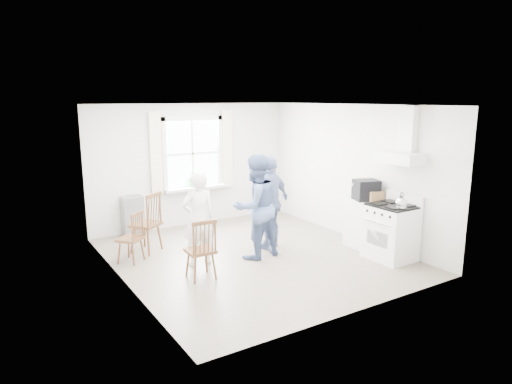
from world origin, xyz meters
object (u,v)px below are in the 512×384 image
person_mid (255,207)px  person_right (270,202)px  gas_stove (391,231)px  person_left (198,219)px  stereo_stack (366,190)px  windsor_chair_a (151,216)px  windsor_chair_b (203,243)px  windsor_chair_c (135,232)px  low_cabinet (364,223)px

person_mid → person_right: size_ratio=1.05×
gas_stove → person_right: person_right is taller
person_left → gas_stove: bearing=154.3°
gas_stove → stereo_stack: 0.90m
windsor_chair_a → person_mid: 1.88m
windsor_chair_a → person_mid: (1.43, -1.20, 0.23)m
gas_stove → windsor_chair_b: (-3.12, 0.84, 0.10)m
stereo_stack → windsor_chair_c: stereo_stack is taller
low_cabinet → stereo_stack: (-0.02, -0.03, 0.63)m
low_cabinet → windsor_chair_a: 3.86m
windsor_chair_b → person_mid: person_mid is taller
gas_stove → windsor_chair_b: gas_stove is taller
gas_stove → windsor_chair_a: gas_stove is taller
stereo_stack → windsor_chair_a: 3.88m
windsor_chair_b → windsor_chair_c: bearing=115.6°
gas_stove → person_left: size_ratio=0.72×
low_cabinet → windsor_chair_b: size_ratio=0.94×
person_right → stereo_stack: bearing=127.5°
low_cabinet → windsor_chair_c: low_cabinet is taller
gas_stove → person_mid: bearing=145.6°
windsor_chair_b → person_mid: (1.22, 0.46, 0.31)m
stereo_stack → person_mid: 2.07m
stereo_stack → person_left: 3.07m
gas_stove → person_mid: 2.35m
low_cabinet → person_right: size_ratio=0.53×
low_cabinet → person_left: size_ratio=0.58×
windsor_chair_c → person_right: person_right is taller
windsor_chair_b → windsor_chair_a: bearing=97.4°
windsor_chair_b → windsor_chair_c: windsor_chair_b is taller
gas_stove → windsor_chair_c: gas_stove is taller
windsor_chair_a → low_cabinet: bearing=-27.9°
person_mid → person_right: 0.60m
gas_stove → person_mid: (-1.91, 1.31, 0.41)m
person_mid → person_left: bearing=-17.5°
low_cabinet → person_right: person_right is taller
gas_stove → windsor_chair_c: (-3.75, 2.14, 0.05)m
gas_stove → low_cabinet: bearing=84.3°
person_left → person_right: person_right is taller
stereo_stack → gas_stove: bearing=-94.6°
person_mid → person_right: person_mid is taller
windsor_chair_a → windsor_chair_b: windsor_chair_a is taller
person_left → windsor_chair_b: bearing=72.2°
windsor_chair_a → person_mid: bearing=-40.0°
windsor_chair_c → person_left: size_ratio=0.56×
low_cabinet → windsor_chair_c: bearing=159.3°
windsor_chair_a → windsor_chair_b: (0.22, -1.67, -0.08)m
windsor_chair_a → person_mid: person_mid is taller
low_cabinet → windsor_chair_c: 4.08m
windsor_chair_c → person_right: 2.43m
person_left → windsor_chair_a: bearing=-64.4°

